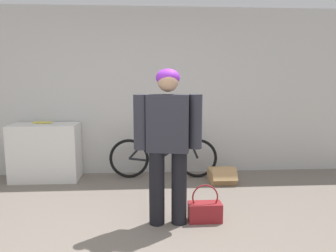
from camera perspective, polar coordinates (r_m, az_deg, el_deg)
wall_back at (r=5.20m, az=-5.15°, el=5.90°), size 8.00×0.07×2.60m
side_shelf at (r=5.24m, az=-20.53°, el=-4.27°), size 0.98×0.50×0.84m
person at (r=3.32m, az=-0.00°, el=-1.97°), size 0.69×0.28×1.61m
bicycle at (r=5.02m, az=-0.83°, el=-5.38°), size 1.65×0.46×0.68m
banana at (r=5.23m, az=-21.00°, el=0.58°), size 0.31×0.08×0.04m
handbag at (r=3.62m, az=6.45°, el=-14.43°), size 0.35×0.17×0.41m
cardboard_box at (r=4.95m, az=9.36°, el=-8.51°), size 0.37×0.45×0.25m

